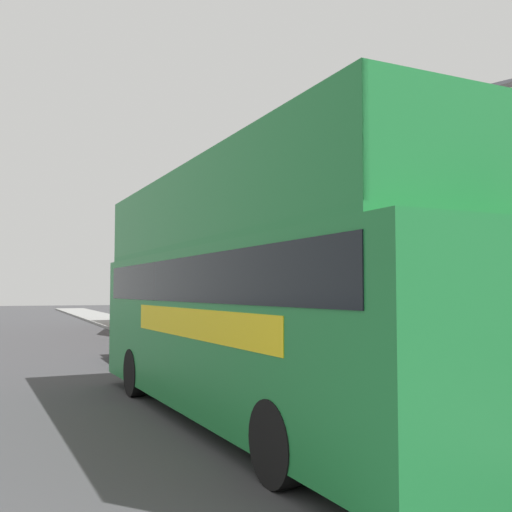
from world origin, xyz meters
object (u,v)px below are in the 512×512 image
Objects in this scene: lamp_post_nearest at (451,189)px; lamp_post_second at (227,256)px; litter_bin at (449,386)px; tour_bus at (246,310)px; parked_car_ahead_of_bus at (153,341)px; pedestrian_third at (437,351)px.

lamp_post_nearest is 1.17× the size of lamp_post_second.
lamp_post_nearest is 3.48m from litter_bin.
litter_bin is (3.11, -1.38, -1.27)m from tour_bus.
litter_bin is (2.62, -10.54, -0.03)m from parked_car_ahead_of_bus.
pedestrian_third is 0.34× the size of lamp_post_nearest.
litter_bin is (1.01, 1.32, -3.06)m from lamp_post_nearest.
lamp_post_nearest is at bearing -90.55° from lamp_post_second.
lamp_post_nearest is (1.61, -11.86, 3.03)m from parked_car_ahead_of_bus.
lamp_post_second is (1.70, -2.15, 2.58)m from parked_car_ahead_of_bus.
lamp_post_second is 8.83m from litter_bin.
lamp_post_nearest is 9.71m from lamp_post_second.
tour_bus is 9.25m from parked_car_ahead_of_bus.
lamp_post_second is (-0.65, 8.43, 2.01)m from pedestrian_third.
litter_bin is (0.27, 0.05, -0.60)m from pedestrian_third.
pedestrian_third is at bearing -77.18° from parked_car_ahead_of_bus.
tour_bus reaches higher than parked_car_ahead_of_bus.
lamp_post_nearest reaches higher than parked_car_ahead_of_bus.
lamp_post_nearest is (-0.74, -1.27, 2.46)m from pedestrian_third.
parked_car_ahead_of_bus is 10.86m from pedestrian_third.
pedestrian_third is (2.35, -10.59, 0.57)m from parked_car_ahead_of_bus.
tour_bus is 2.45× the size of lamp_post_second.
tour_bus is at bearing -107.36° from lamp_post_second.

